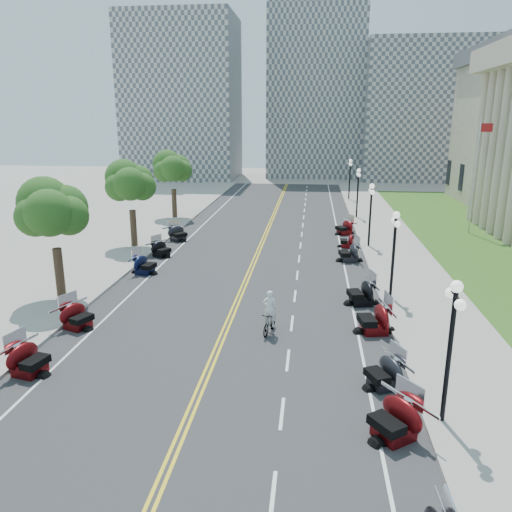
{
  "coord_description": "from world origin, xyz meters",
  "views": [
    {
      "loc": [
        4.03,
        -23.35,
        9.98
      ],
      "look_at": [
        0.78,
        5.25,
        2.0
      ],
      "focal_mm": 35.0,
      "sensor_mm": 36.0,
      "label": 1
    }
  ],
  "objects_px": {
    "motorcycle_n_3": "(395,417)",
    "cyclist_rider": "(270,294)",
    "bicycle": "(269,323)",
    "flagpole": "(475,178)"
  },
  "relations": [
    {
      "from": "motorcycle_n_3",
      "to": "cyclist_rider",
      "type": "relative_size",
      "value": 1.17
    },
    {
      "from": "bicycle",
      "to": "cyclist_rider",
      "type": "height_order",
      "value": "cyclist_rider"
    },
    {
      "from": "motorcycle_n_3",
      "to": "cyclist_rider",
      "type": "distance_m",
      "value": 9.05
    },
    {
      "from": "motorcycle_n_3",
      "to": "flagpole",
      "type": "bearing_deg",
      "value": 123.8
    },
    {
      "from": "flagpole",
      "to": "motorcycle_n_3",
      "type": "distance_m",
      "value": 33.17
    },
    {
      "from": "motorcycle_n_3",
      "to": "bicycle",
      "type": "bearing_deg",
      "value": 175.14
    },
    {
      "from": "flagpole",
      "to": "bicycle",
      "type": "bearing_deg",
      "value": -124.17
    },
    {
      "from": "flagpole",
      "to": "motorcycle_n_3",
      "type": "xyz_separation_m",
      "value": [
        -11.14,
        -30.95,
        -4.25
      ]
    },
    {
      "from": "motorcycle_n_3",
      "to": "bicycle",
      "type": "relative_size",
      "value": 1.16
    },
    {
      "from": "flagpole",
      "to": "motorcycle_n_3",
      "type": "relative_size",
      "value": 4.7
    }
  ]
}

